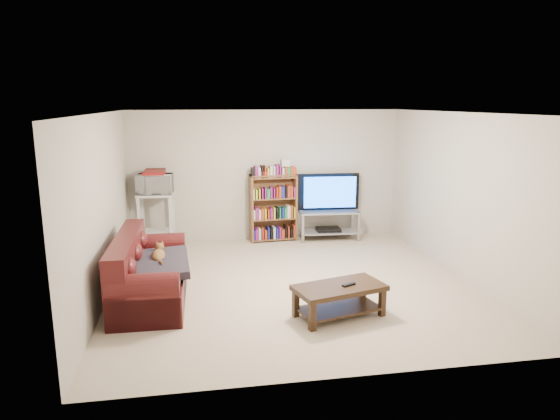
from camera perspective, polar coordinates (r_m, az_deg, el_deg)
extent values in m
plane|color=beige|center=(7.19, 1.34, -8.46)|extent=(5.00, 5.00, 0.00)
plane|color=white|center=(6.72, 1.44, 11.04)|extent=(5.00, 5.00, 0.00)
plane|color=beige|center=(9.28, -1.57, 3.96)|extent=(5.00, 0.00, 5.00)
plane|color=beige|center=(4.50, 7.50, -5.24)|extent=(5.00, 0.00, 5.00)
plane|color=beige|center=(6.84, -19.65, 0.21)|extent=(0.00, 5.00, 5.00)
plane|color=beige|center=(7.72, 19.92, 1.52)|extent=(0.00, 5.00, 5.00)
cube|color=#4A1314|center=(6.85, -14.42, -8.24)|extent=(0.89, 2.01, 0.38)
cube|color=#4A1314|center=(6.80, -17.07, -6.32)|extent=(0.29, 2.00, 0.83)
cube|color=#4A1314|center=(6.01, -15.25, -10.61)|extent=(0.82, 0.25, 0.50)
cube|color=#4A1314|center=(7.65, -13.83, -5.53)|extent=(0.82, 0.25, 0.50)
cube|color=#2E2832|center=(6.60, -13.82, -6.03)|extent=(0.84, 1.05, 0.18)
cube|color=black|center=(6.09, 6.80, -8.82)|extent=(1.18, 0.80, 0.06)
cube|color=black|center=(6.19, 6.74, -11.09)|extent=(1.06, 0.72, 0.03)
cube|color=black|center=(5.77, 3.70, -12.09)|extent=(0.09, 0.09, 0.33)
cube|color=black|center=(6.25, 11.60, -10.35)|extent=(0.09, 0.09, 0.33)
cube|color=black|center=(6.11, 1.80, -10.63)|extent=(0.09, 0.09, 0.33)
cube|color=black|center=(6.57, 9.41, -9.13)|extent=(0.09, 0.09, 0.33)
cube|color=black|center=(6.08, 7.85, -8.45)|extent=(0.18, 0.12, 0.02)
cube|color=#999EA3|center=(9.36, 5.57, -0.16)|extent=(1.13, 0.55, 0.03)
cube|color=#999EA3|center=(9.45, 5.53, -2.45)|extent=(1.07, 0.53, 0.02)
cube|color=gray|center=(9.11, 2.62, -2.14)|extent=(0.05, 0.05, 0.55)
cube|color=gray|center=(9.34, 8.96, -1.93)|extent=(0.05, 0.05, 0.55)
cube|color=gray|center=(9.53, 2.20, -1.49)|extent=(0.05, 0.05, 0.55)
cube|color=gray|center=(9.74, 8.27, -1.30)|extent=(0.05, 0.05, 0.55)
imported|color=black|center=(9.29, 5.62, 2.00)|extent=(1.19, 0.22, 0.68)
cube|color=black|center=(9.44, 5.53, -2.21)|extent=(0.46, 0.33, 0.06)
cube|color=brown|center=(9.13, -3.30, 0.12)|extent=(0.06, 0.27, 1.25)
cube|color=brown|center=(9.30, 1.71, 0.37)|extent=(0.06, 0.27, 1.25)
cube|color=brown|center=(9.10, -0.78, 4.00)|extent=(0.88, 0.32, 0.03)
cube|color=maroon|center=(9.05, -1.97, 4.28)|extent=(0.26, 0.21, 0.07)
cube|color=silver|center=(8.94, -14.06, 1.72)|extent=(0.64, 0.49, 0.04)
cube|color=silver|center=(9.09, -13.85, -2.38)|extent=(0.58, 0.44, 0.03)
cube|color=silver|center=(8.91, -15.76, -1.64)|extent=(0.05, 0.05, 0.94)
cube|color=silver|center=(8.83, -12.35, -1.58)|extent=(0.05, 0.05, 0.94)
cube|color=silver|center=(9.26, -15.38, -1.10)|extent=(0.05, 0.05, 0.94)
cube|color=silver|center=(9.19, -12.10, -1.04)|extent=(0.05, 0.05, 0.94)
imported|color=silver|center=(8.91, -14.12, 2.90)|extent=(0.63, 0.45, 0.33)
cube|color=maroon|center=(8.89, -14.19, 4.13)|extent=(0.38, 0.34, 0.05)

